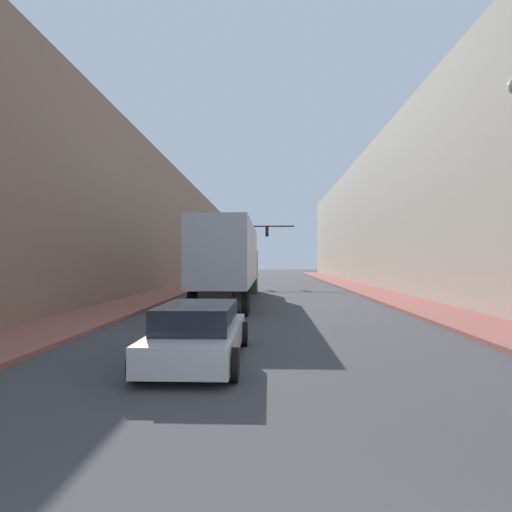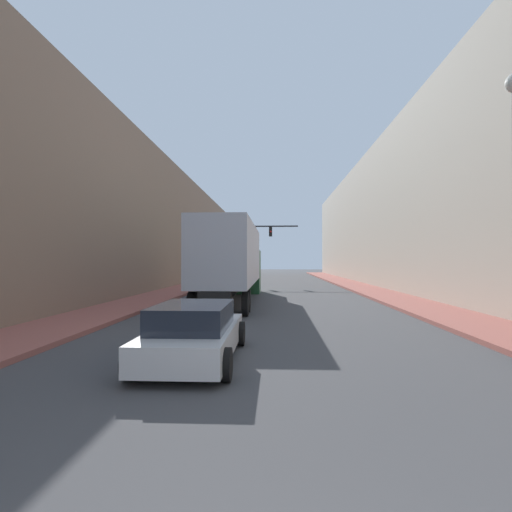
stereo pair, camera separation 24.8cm
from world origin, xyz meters
TOP-DOWN VIEW (x-y plane):
  - sidewalk_right at (7.02, 30.00)m, footprint 2.80×80.00m
  - sidewalk_left at (-7.02, 30.00)m, footprint 2.80×80.00m
  - building_right at (11.42, 30.00)m, footprint 6.00×80.00m
  - building_left at (-11.42, 30.00)m, footprint 6.00×80.00m
  - semi_truck at (-2.21, 20.91)m, footprint 2.50×14.31m
  - sedan_car at (-1.72, 7.86)m, footprint 2.03×4.46m
  - traffic_signal_gantry at (-3.46, 36.33)m, footprint 7.81×0.35m

SIDE VIEW (x-z plane):
  - sidewalk_right at x=7.02m, z-range 0.00..0.15m
  - sidewalk_left at x=-7.02m, z-range 0.00..0.15m
  - sedan_car at x=-1.72m, z-range -0.03..1.27m
  - semi_truck at x=-2.21m, z-range 0.27..4.36m
  - traffic_signal_gantry at x=-3.46m, z-range 1.20..6.98m
  - building_left at x=-11.42m, z-range 0.00..10.54m
  - building_right at x=11.42m, z-range 0.00..12.17m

